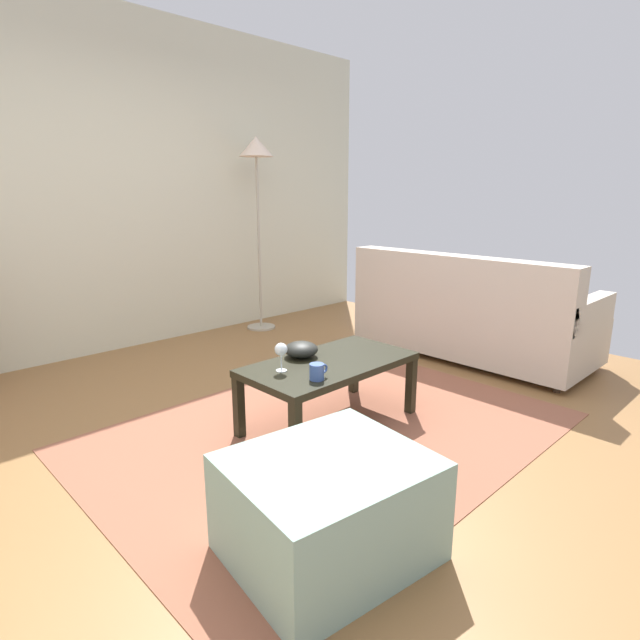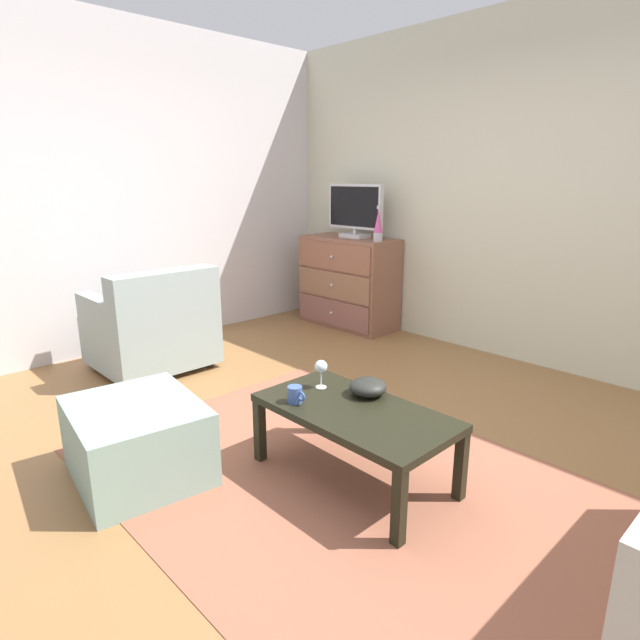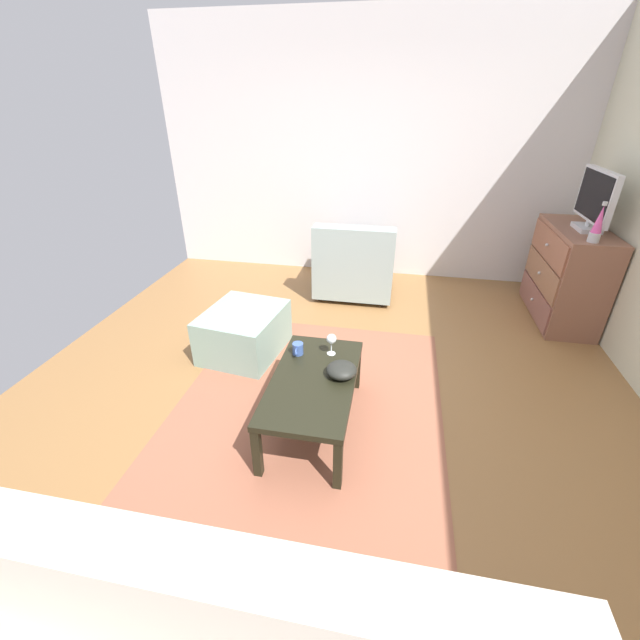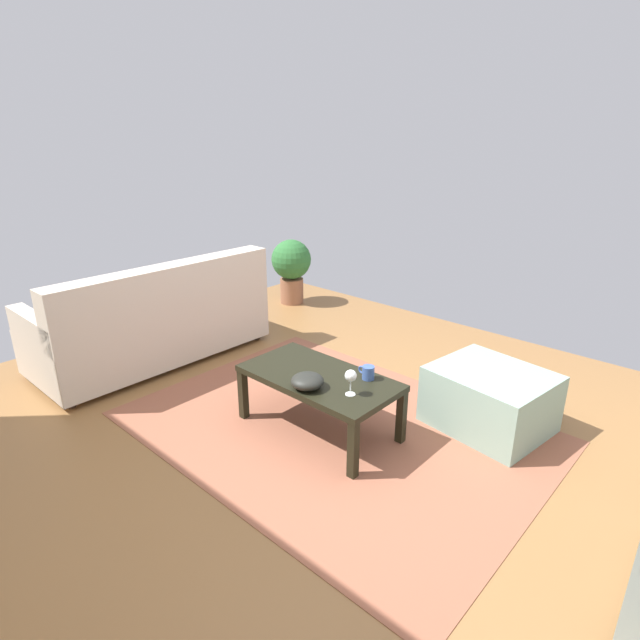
# 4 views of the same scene
# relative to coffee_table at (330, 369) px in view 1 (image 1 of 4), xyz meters

# --- Properties ---
(ground_plane) EXTENTS (5.85, 5.03, 0.05)m
(ground_plane) POSITION_rel_coffee_table_xyz_m (-0.26, 0.12, -0.37)
(ground_plane) COLOR olive
(wall_accent_rear) EXTENTS (5.85, 0.12, 2.80)m
(wall_accent_rear) POSITION_rel_coffee_table_xyz_m (-0.26, 2.40, 1.05)
(wall_accent_rear) COLOR beige
(wall_accent_rear) RESTS_ON ground_plane
(area_rug) EXTENTS (2.60, 1.90, 0.01)m
(area_rug) POSITION_rel_coffee_table_xyz_m (-0.06, -0.08, -0.34)
(area_rug) COLOR #90543E
(area_rug) RESTS_ON ground_plane
(coffee_table) EXTENTS (1.01, 0.53, 0.39)m
(coffee_table) POSITION_rel_coffee_table_xyz_m (0.00, 0.00, 0.00)
(coffee_table) COLOR black
(coffee_table) RESTS_ON ground_plane
(wine_glass) EXTENTS (0.07, 0.07, 0.16)m
(wine_glass) POSITION_rel_coffee_table_xyz_m (-0.31, 0.06, 0.16)
(wine_glass) COLOR silver
(wine_glass) RESTS_ON coffee_table
(mug) EXTENTS (0.11, 0.08, 0.08)m
(mug) POSITION_rel_coffee_table_xyz_m (-0.26, -0.17, 0.09)
(mug) COLOR #3A569A
(mug) RESTS_ON coffee_table
(bowl_decorative) EXTENTS (0.20, 0.20, 0.09)m
(bowl_decorative) POSITION_rel_coffee_table_xyz_m (-0.06, 0.17, 0.09)
(bowl_decorative) COLOR black
(bowl_decorative) RESTS_ON coffee_table
(couch_large) EXTENTS (0.85, 1.88, 0.87)m
(couch_large) POSITION_rel_coffee_table_xyz_m (1.75, 0.12, -0.01)
(couch_large) COLOR #332319
(couch_large) RESTS_ON ground_plane
(ottoman) EXTENTS (0.77, 0.69, 0.39)m
(ottoman) POSITION_rel_coffee_table_xyz_m (-0.79, -0.78, -0.15)
(ottoman) COLOR #80A193
(ottoman) RESTS_ON ground_plane
(standing_lamp) EXTENTS (0.32, 0.32, 1.84)m
(standing_lamp) POSITION_rel_coffee_table_xyz_m (1.07, 2.04, 1.24)
(standing_lamp) COLOR #A59E8C
(standing_lamp) RESTS_ON ground_plane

